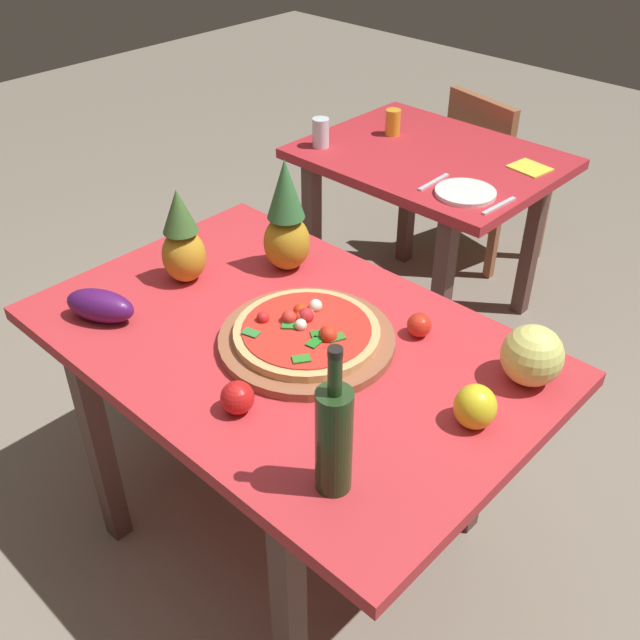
{
  "coord_description": "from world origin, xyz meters",
  "views": [
    {
      "loc": [
        1.12,
        -1.06,
        1.93
      ],
      "look_at": [
        0.06,
        0.07,
        0.82
      ],
      "focal_mm": 41.03,
      "sensor_mm": 36.0,
      "label": 1
    }
  ],
  "objects": [
    {
      "name": "ground_plane",
      "position": [
        0.0,
        0.0,
        0.0
      ],
      "size": [
        10.0,
        10.0,
        0.0
      ],
      "primitive_type": "plane",
      "color": "gray"
    },
    {
      "name": "display_table",
      "position": [
        0.0,
        0.0,
        0.68
      ],
      "size": [
        1.36,
        0.89,
        0.77
      ],
      "color": "brown",
      "rests_on": "ground_plane"
    },
    {
      "name": "background_table",
      "position": [
        -0.46,
        1.26,
        0.65
      ],
      "size": [
        0.98,
        0.78,
        0.77
      ],
      "color": "brown",
      "rests_on": "ground_plane"
    },
    {
      "name": "dining_chair",
      "position": [
        -0.53,
        1.87,
        0.48
      ],
      "size": [
        0.48,
        0.48,
        0.85
      ],
      "rotation": [
        0.0,
        0.0,
        2.92
      ],
      "color": "#93563A",
      "rests_on": "ground_plane"
    },
    {
      "name": "pizza_board",
      "position": [
        0.06,
        0.02,
        0.78
      ],
      "size": [
        0.46,
        0.46,
        0.02
      ],
      "primitive_type": "cylinder",
      "color": "#93563A",
      "rests_on": "display_table"
    },
    {
      "name": "pizza",
      "position": [
        0.05,
        0.02,
        0.81
      ],
      "size": [
        0.38,
        0.38,
        0.06
      ],
      "color": "#E0A868",
      "rests_on": "pizza_board"
    },
    {
      "name": "wine_bottle",
      "position": [
        0.43,
        -0.29,
        0.91
      ],
      "size": [
        0.08,
        0.08,
        0.36
      ],
      "color": "#21391A",
      "rests_on": "display_table"
    },
    {
      "name": "pineapple_left",
      "position": [
        -0.42,
        -0.0,
        0.9
      ],
      "size": [
        0.13,
        0.13,
        0.29
      ],
      "color": "gold",
      "rests_on": "display_table"
    },
    {
      "name": "pineapple_right",
      "position": [
        -0.26,
        0.25,
        0.93
      ],
      "size": [
        0.14,
        0.14,
        0.35
      ],
      "color": "#B58821",
      "rests_on": "display_table"
    },
    {
      "name": "melon",
      "position": [
        0.55,
        0.29,
        0.85
      ],
      "size": [
        0.15,
        0.15,
        0.15
      ],
      "primitive_type": "sphere",
      "color": "#DDDD6F",
      "rests_on": "display_table"
    },
    {
      "name": "bell_pepper",
      "position": [
        0.54,
        0.07,
        0.82
      ],
      "size": [
        0.1,
        0.1,
        0.11
      ],
      "primitive_type": "ellipsoid",
      "color": "yellow",
      "rests_on": "display_table"
    },
    {
      "name": "eggplant",
      "position": [
        -0.43,
        -0.29,
        0.82
      ],
      "size": [
        0.22,
        0.17,
        0.09
      ],
      "primitive_type": "ellipsoid",
      "rotation": [
        0.0,
        0.0,
        0.45
      ],
      "color": "#4A1658",
      "rests_on": "display_table"
    },
    {
      "name": "tomato_beside_pepper",
      "position": [
        0.12,
        -0.27,
        0.81
      ],
      "size": [
        0.08,
        0.08,
        0.08
      ],
      "primitive_type": "sphere",
      "color": "red",
      "rests_on": "display_table"
    },
    {
      "name": "tomato_near_board",
      "position": [
        0.24,
        0.25,
        0.8
      ],
      "size": [
        0.07,
        0.07,
        0.07
      ],
      "primitive_type": "sphere",
      "color": "red",
      "rests_on": "display_table"
    },
    {
      "name": "drinking_glass_juice",
      "position": [
        -0.7,
        1.31,
        0.82
      ],
      "size": [
        0.06,
        0.06,
        0.11
      ],
      "primitive_type": "cylinder",
      "color": "gold",
      "rests_on": "background_table"
    },
    {
      "name": "drinking_glass_water",
      "position": [
        -0.83,
        1.01,
        0.83
      ],
      "size": [
        0.07,
        0.07,
        0.12
      ],
      "primitive_type": "cylinder",
      "color": "silver",
      "rests_on": "background_table"
    },
    {
      "name": "dinner_plate",
      "position": [
        -0.15,
        1.04,
        0.78
      ],
      "size": [
        0.22,
        0.22,
        0.02
      ],
      "primitive_type": "cylinder",
      "color": "white",
      "rests_on": "background_table"
    },
    {
      "name": "fork_utensil",
      "position": [
        -0.29,
        1.04,
        0.78
      ],
      "size": [
        0.02,
        0.18,
        0.01
      ],
      "primitive_type": "cube",
      "rotation": [
        0.0,
        0.0,
        0.03
      ],
      "color": "silver",
      "rests_on": "background_table"
    },
    {
      "name": "knife_utensil",
      "position": [
        -0.01,
        1.04,
        0.78
      ],
      "size": [
        0.03,
        0.18,
        0.01
      ],
      "primitive_type": "cube",
      "rotation": [
        0.0,
        0.0,
        -0.07
      ],
      "color": "silver",
      "rests_on": "background_table"
    },
    {
      "name": "napkin_folded",
      "position": [
        -0.09,
        1.4,
        0.77
      ],
      "size": [
        0.15,
        0.14,
        0.01
      ],
      "primitive_type": "cube",
      "rotation": [
        0.0,
        0.0,
        -0.13
      ],
      "color": "yellow",
      "rests_on": "background_table"
    }
  ]
}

